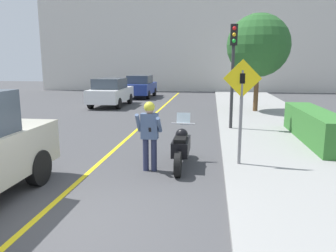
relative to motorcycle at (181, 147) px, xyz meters
name	(u,v)px	position (x,y,z in m)	size (l,w,h in m)	color
ground_plane	(70,221)	(-1.54, -3.18, -0.49)	(80.00, 80.00, 0.00)	#424244
sidewalk_curb	(306,160)	(3.26, 0.82, -0.44)	(4.40, 44.00, 0.11)	gray
road_center_line	(127,139)	(-2.14, 2.82, -0.49)	(0.12, 36.00, 0.01)	yellow
building_backdrop	(188,42)	(-1.54, 22.82, 4.02)	(28.00, 1.20, 9.02)	beige
motorcycle	(181,147)	(0.00, 0.00, 0.00)	(0.62, 2.15, 1.28)	black
person_biker	(150,129)	(-0.72, -0.45, 0.53)	(0.59, 0.47, 1.69)	#282D4C
crossing_sign	(241,102)	(1.44, 0.06, 1.15)	(0.91, 0.08, 2.56)	slate
traffic_light	(233,57)	(1.49, 4.66, 2.29)	(0.26, 0.30, 3.86)	#2D2D30
hedge_row	(315,125)	(4.06, 2.98, 0.10)	(0.90, 4.73, 0.97)	#33702D
street_tree	(258,46)	(3.02, 9.56, 2.95)	(3.18, 3.18, 4.94)	brown
parked_car_white	(111,92)	(-5.33, 11.28, 0.36)	(1.88, 4.20, 1.68)	black
parked_car_blue	(141,86)	(-4.63, 16.55, 0.36)	(1.88, 4.20, 1.68)	black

